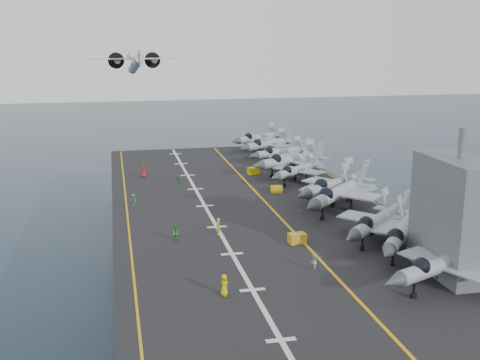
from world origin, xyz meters
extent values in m
plane|color=#142135|center=(0.00, 0.00, 0.00)|extent=(500.00, 500.00, 0.00)
cube|color=#56595E|center=(0.00, 0.00, 5.00)|extent=(36.00, 90.00, 10.00)
cube|color=black|center=(0.00, 0.00, 10.20)|extent=(38.00, 92.00, 0.40)
cube|color=gold|center=(3.00, 0.00, 10.42)|extent=(0.35, 90.00, 0.02)
cube|color=silver|center=(-6.00, 0.00, 10.42)|extent=(0.50, 90.00, 0.02)
cube|color=gold|center=(-17.00, 0.00, 10.42)|extent=(0.25, 90.00, 0.02)
cube|color=gold|center=(18.50, 0.00, 10.42)|extent=(0.25, 90.00, 0.02)
imported|color=#D5BE05|center=(-8.84, -30.61, 11.43)|extent=(1.24, 1.46, 2.06)
imported|color=gold|center=(-6.33, -12.91, 11.43)|extent=(0.94, 1.31, 2.06)
imported|color=green|center=(-11.63, -14.20, 11.33)|extent=(1.34, 1.22, 1.86)
imported|color=#287B39|center=(-15.99, 2.33, 11.27)|extent=(1.15, 1.25, 1.73)
imported|color=#268C33|center=(-8.17, 13.51, 11.20)|extent=(1.11, 0.92, 1.59)
imported|color=#B21919|center=(-13.56, 20.13, 11.43)|extent=(1.35, 1.00, 2.06)
imported|color=silver|center=(1.40, -26.26, 11.22)|extent=(1.06, 1.18, 1.65)
camera|label=1|loc=(-18.26, -82.06, 34.01)|focal=45.00mm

